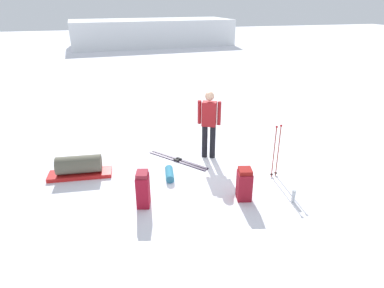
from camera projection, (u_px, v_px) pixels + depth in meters
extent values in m
plane|color=white|center=(192.00, 171.00, 7.74)|extent=(80.00, 80.00, 0.00)
cube|color=white|center=(152.00, 32.00, 28.14)|extent=(13.52, 5.89, 2.09)
cylinder|color=black|center=(205.00, 141.00, 8.30)|extent=(0.14, 0.14, 0.85)
cylinder|color=black|center=(213.00, 142.00, 8.26)|extent=(0.14, 0.14, 0.85)
cube|color=maroon|center=(209.00, 114.00, 7.99)|extent=(0.40, 0.35, 0.60)
cylinder|color=maroon|center=(199.00, 112.00, 8.02)|extent=(0.09, 0.09, 0.58)
cylinder|color=maroon|center=(219.00, 113.00, 7.93)|extent=(0.09, 0.09, 0.58)
sphere|color=tan|center=(210.00, 96.00, 7.81)|extent=(0.22, 0.22, 0.22)
cube|color=black|center=(179.00, 159.00, 8.29)|extent=(1.16, 1.38, 0.02)
cube|color=black|center=(179.00, 159.00, 8.28)|extent=(0.14, 0.15, 0.03)
cube|color=black|center=(176.00, 161.00, 8.22)|extent=(1.16, 1.38, 0.02)
cube|color=black|center=(176.00, 160.00, 8.21)|extent=(0.14, 0.15, 0.03)
cube|color=maroon|center=(143.00, 191.00, 6.36)|extent=(0.31, 0.37, 0.64)
cube|color=maroon|center=(142.00, 174.00, 6.21)|extent=(0.28, 0.34, 0.08)
cube|color=maroon|center=(244.00, 186.00, 6.58)|extent=(0.34, 0.37, 0.59)
cube|color=maroon|center=(245.00, 171.00, 6.45)|extent=(0.31, 0.33, 0.08)
cylinder|color=maroon|center=(274.00, 153.00, 7.27)|extent=(0.02, 0.02, 1.18)
sphere|color=#A51919|center=(277.00, 127.00, 7.02)|extent=(0.05, 0.05, 0.05)
cylinder|color=black|center=(272.00, 174.00, 7.48)|extent=(0.07, 0.07, 0.01)
cylinder|color=maroon|center=(278.00, 152.00, 7.33)|extent=(0.02, 0.02, 1.18)
sphere|color=#A51919|center=(281.00, 126.00, 7.08)|extent=(0.05, 0.05, 0.05)
cylinder|color=black|center=(276.00, 173.00, 7.54)|extent=(0.07, 0.07, 0.01)
cube|color=red|center=(80.00, 174.00, 7.53)|extent=(1.42, 0.56, 0.09)
cylinder|color=#5B5848|center=(79.00, 164.00, 7.43)|extent=(1.00, 0.48, 0.40)
cylinder|color=teal|center=(169.00, 174.00, 7.44)|extent=(0.26, 0.57, 0.18)
cylinder|color=#AFB9BF|center=(293.00, 196.00, 6.53)|extent=(0.07, 0.07, 0.26)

